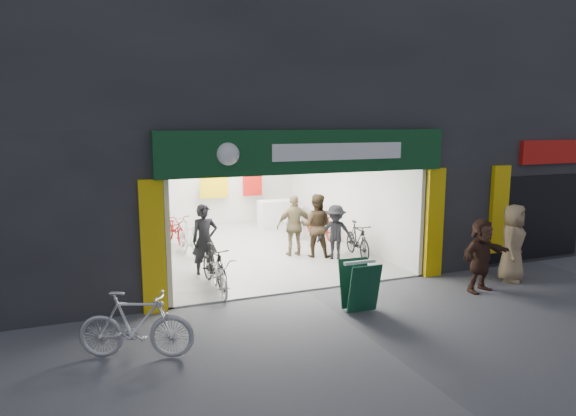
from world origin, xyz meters
TOP-DOWN VIEW (x-y plane):
  - ground at (0.00, 0.00)m, footprint 60.00×60.00m
  - building at (0.91, 4.99)m, footprint 17.00×10.27m
  - bike_left_front at (-1.80, 0.60)m, footprint 0.64×1.62m
  - bike_left_midfront at (-1.80, 1.08)m, footprint 0.60×1.63m
  - bike_left_midback at (-1.91, 5.60)m, footprint 0.85×1.83m
  - bike_left_back at (-1.80, 3.89)m, footprint 0.72×1.68m
  - bike_right_front at (2.41, 2.09)m, footprint 0.68×1.69m
  - bike_right_mid at (2.50, 4.54)m, footprint 0.78×1.93m
  - bike_right_back at (1.80, 5.23)m, footprint 0.53×1.80m
  - parked_bike at (-3.78, -1.94)m, footprint 1.87×1.15m
  - customer_a at (-1.80, 2.02)m, footprint 0.64×0.43m
  - customer_b at (1.37, 2.53)m, footprint 1.07×1.00m
  - customer_c at (1.72, 2.06)m, footprint 1.12×0.96m
  - customer_d at (0.86, 2.81)m, footprint 1.05×0.51m
  - pedestrian_near at (4.72, -1.04)m, footprint 1.05×0.98m
  - pedestrian_far at (3.50, -1.37)m, footprint 1.56×0.80m
  - sandwich_board at (0.46, -1.45)m, footprint 0.67×0.67m

SIDE VIEW (x-z plane):
  - ground at x=0.00m, z-range 0.00..0.00m
  - bike_left_front at x=-1.80m, z-range 0.00..0.83m
  - bike_left_midback at x=-1.91m, z-range 0.00..0.92m
  - bike_left_midfront at x=-1.80m, z-range 0.00..0.96m
  - bike_left_back at x=-1.80m, z-range 0.00..0.98m
  - bike_right_front at x=2.41m, z-range 0.00..0.99m
  - bike_right_mid at x=2.50m, z-range 0.00..0.99m
  - bike_right_back at x=1.80m, z-range 0.00..1.08m
  - sandwich_board at x=0.46m, z-range 0.05..1.03m
  - parked_bike at x=-3.78m, z-range 0.00..1.09m
  - customer_c at x=1.72m, z-range 0.00..1.50m
  - pedestrian_far at x=3.50m, z-range 0.00..1.61m
  - customer_d at x=0.86m, z-range 0.00..1.73m
  - customer_a at x=-1.80m, z-range 0.00..1.73m
  - customer_b at x=1.37m, z-range 0.00..1.76m
  - pedestrian_near at x=4.72m, z-range 0.00..1.80m
  - building at x=0.91m, z-range 0.31..8.31m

